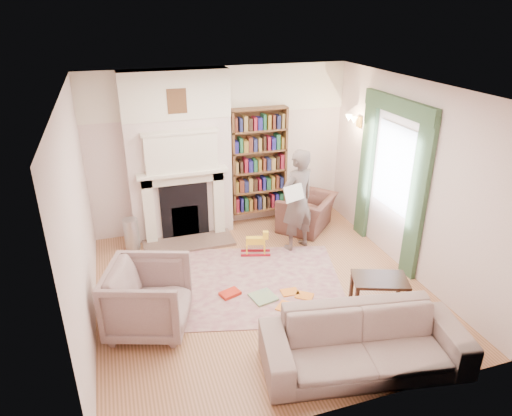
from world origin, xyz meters
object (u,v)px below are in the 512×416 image
object	(u,v)px
armchair_left	(149,298)
sofa	(365,343)
man_reading	(297,200)
coffee_table	(378,293)
armchair_reading	(307,212)
rocking_horse	(256,243)
bookcase	(259,161)
paraffin_heater	(132,235)

from	to	relation	value
armchair_left	sofa	distance (m)	2.59
man_reading	coffee_table	bearing A→B (deg)	82.85
armchair_left	sofa	xyz separation A→B (m)	(2.17, -1.41, -0.11)
armchair_left	coffee_table	distance (m)	2.96
coffee_table	man_reading	bearing A→B (deg)	122.15
armchair_reading	armchair_left	xyz separation A→B (m)	(-2.95, -1.95, 0.12)
sofa	coffee_table	distance (m)	1.17
man_reading	rocking_horse	size ratio (longest dim) A/B	3.57
bookcase	sofa	world-z (taller)	bookcase
paraffin_heater	rocking_horse	world-z (taller)	paraffin_heater
armchair_reading	coffee_table	bearing A→B (deg)	43.92
armchair_left	paraffin_heater	distance (m)	2.11
armchair_reading	rocking_horse	world-z (taller)	armchair_reading
armchair_reading	paraffin_heater	size ratio (longest dim) A/B	1.74
sofa	man_reading	size ratio (longest dim) A/B	1.32
bookcase	paraffin_heater	distance (m)	2.51
armchair_left	paraffin_heater	world-z (taller)	armchair_left
man_reading	sofa	bearing A→B (deg)	63.64
bookcase	coffee_table	distance (m)	3.23
paraffin_heater	man_reading	bearing A→B (deg)	-16.07
armchair_left	rocking_horse	bearing A→B (deg)	-34.78
armchair_left	man_reading	bearing A→B (deg)	-42.83
sofa	paraffin_heater	distance (m)	4.17
armchair_reading	man_reading	world-z (taller)	man_reading
sofa	coffee_table	bearing A→B (deg)	60.46
sofa	paraffin_heater	bearing A→B (deg)	132.50
bookcase	paraffin_heater	bearing A→B (deg)	-170.04
man_reading	bookcase	bearing A→B (deg)	-96.09
bookcase	man_reading	xyz separation A→B (m)	(0.28, -1.15, -0.33)
bookcase	paraffin_heater	size ratio (longest dim) A/B	3.36
armchair_reading	man_reading	size ratio (longest dim) A/B	0.57
sofa	bookcase	bearing A→B (deg)	98.95
sofa	man_reading	distance (m)	2.83
armchair_reading	paraffin_heater	distance (m)	3.04
man_reading	coffee_table	world-z (taller)	man_reading
coffee_table	paraffin_heater	size ratio (longest dim) A/B	1.27
bookcase	armchair_reading	size ratio (longest dim) A/B	1.93
armchair_left	coffee_table	world-z (taller)	armchair_left
bookcase	armchair_reading	world-z (taller)	bookcase
armchair_left	sofa	bearing A→B (deg)	-104.17
armchair_reading	paraffin_heater	world-z (taller)	armchair_reading
armchair_left	paraffin_heater	bearing A→B (deg)	20.96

